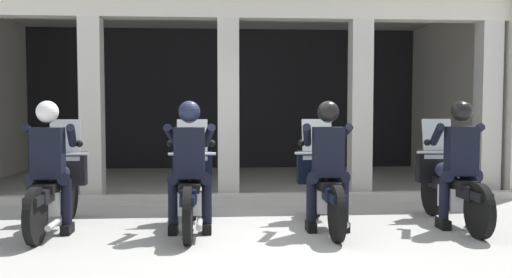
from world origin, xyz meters
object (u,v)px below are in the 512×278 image
object	(u,v)px
motorcycle_far_left	(56,189)
motorcycle_center_left	(191,188)
police_officer_center_right	(328,154)
police_officer_far_right	(460,153)
motorcycle_center_right	(323,187)
police_officer_far_left	(49,156)
motorcycle_far_right	(450,185)
police_officer_center_left	(190,155)

from	to	relation	value
motorcycle_far_left	motorcycle_center_left	distance (m)	1.66
police_officer_center_right	police_officer_far_right	xyz separation A→B (m)	(1.66, 0.02, 0.00)
motorcycle_far_left	motorcycle_center_right	world-z (taller)	same
police_officer_far_left	motorcycle_center_right	size ratio (longest dim) A/B	0.78
police_officer_center_right	motorcycle_far_right	world-z (taller)	police_officer_center_right
motorcycle_far_left	police_officer_far_left	xyz separation A→B (m)	(-0.00, -0.28, 0.44)
police_officer_far_left	police_officer_center_left	size ratio (longest dim) A/B	1.00
police_officer_far_left	police_officer_center_left	distance (m)	1.66
motorcycle_center_left	motorcycle_far_right	bearing A→B (deg)	13.57
police_officer_far_left	police_officer_center_right	size ratio (longest dim) A/B	1.00
police_officer_far_left	motorcycle_far_right	world-z (taller)	police_officer_far_left
motorcycle_far_left	police_officer_far_left	distance (m)	0.52
police_officer_far_right	motorcycle_far_left	bearing A→B (deg)	-168.30
motorcycle_far_right	police_officer_far_right	world-z (taller)	police_officer_far_right
motorcycle_center_right	police_officer_center_right	size ratio (longest dim) A/B	1.29
police_officer_center_left	police_officer_far_right	distance (m)	3.32
police_officer_center_left	motorcycle_far_right	world-z (taller)	police_officer_center_left
motorcycle_far_right	police_officer_far_right	bearing A→B (deg)	-74.65
police_officer_center_right	motorcycle_far_right	xyz separation A→B (m)	(1.66, 0.31, -0.44)
motorcycle_far_left	police_officer_far_right	xyz separation A→B (m)	(4.98, -0.34, 0.44)
police_officer_far_left	motorcycle_far_right	bearing A→B (deg)	19.89
police_officer_far_left	motorcycle_center_left	xyz separation A→B (m)	(1.66, 0.20, -0.44)
motorcycle_far_left	motorcycle_center_right	bearing A→B (deg)	15.88
police_officer_far_right	motorcycle_center_right	bearing A→B (deg)	-173.28
motorcycle_far_left	motorcycle_center_left	world-z (taller)	same
police_officer_far_left	motorcycle_far_right	distance (m)	5.01
motorcycle_far_left	police_officer_center_right	xyz separation A→B (m)	(3.32, -0.36, 0.44)
police_officer_center_left	motorcycle_far_right	bearing A→B (deg)	18.44
police_officer_center_right	police_officer_far_left	bearing A→B (deg)	-166.15
police_officer_far_left	police_officer_center_left	world-z (taller)	same
motorcycle_far_left	motorcycle_center_right	xyz separation A→B (m)	(3.32, -0.08, 0.00)
police_officer_far_left	police_officer_far_right	world-z (taller)	same
motorcycle_center_left	police_officer_center_right	distance (m)	1.74
motorcycle_far_left	police_officer_far_right	distance (m)	5.01
motorcycle_center_left	police_officer_far_right	size ratio (longest dim) A/B	1.29
police_officer_center_right	motorcycle_far_right	size ratio (longest dim) A/B	0.78
motorcycle_center_left	police_officer_center_right	world-z (taller)	police_officer_center_right
police_officer_far_left	police_officer_far_right	distance (m)	4.98
police_officer_far_left	motorcycle_far_left	bearing A→B (deg)	107.02
police_officer_center_right	motorcycle_center_left	bearing A→B (deg)	-174.31
motorcycle_far_left	motorcycle_center_right	distance (m)	3.32
motorcycle_center_left	police_officer_center_left	distance (m)	0.52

